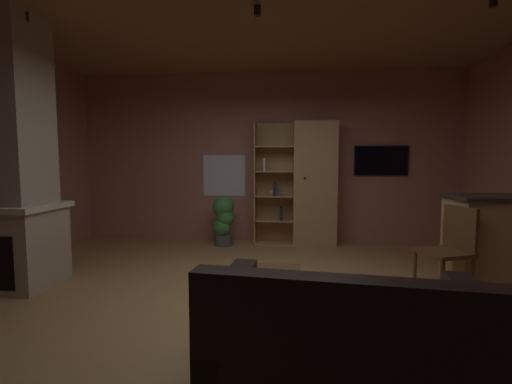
{
  "coord_description": "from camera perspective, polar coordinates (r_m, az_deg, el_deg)",
  "views": [
    {
      "loc": [
        0.31,
        -3.23,
        1.35
      ],
      "look_at": [
        0.0,
        0.4,
        1.05
      ],
      "focal_mm": 24.37,
      "sensor_mm": 36.0,
      "label": 1
    }
  ],
  "objects": [
    {
      "name": "track_light_spot_0",
      "position": [
        4.57,
        -33.66,
        22.81
      ],
      "size": [
        0.07,
        0.07,
        0.09
      ],
      "primitive_type": "cylinder",
      "color": "black"
    },
    {
      "name": "table_book_0",
      "position": [
        2.92,
        0.07,
        -13.64
      ],
      "size": [
        0.15,
        0.13,
        0.02
      ],
      "primitive_type": "cube",
      "rotation": [
        0.0,
        0.0,
        -0.28
      ],
      "color": "#B22D2D",
      "rests_on": "coffee_table"
    },
    {
      "name": "track_light_spot_1",
      "position": [
        3.8,
        0.22,
        27.63
      ],
      "size": [
        0.07,
        0.07,
        0.09
      ],
      "primitive_type": "cylinder",
      "color": "black"
    },
    {
      "name": "bookshelf_cabinet",
      "position": [
        5.81,
        8.74,
        1.24
      ],
      "size": [
        1.35,
        0.41,
        2.03
      ],
      "color": "tan",
      "rests_on": "ground"
    },
    {
      "name": "floor",
      "position": [
        3.52,
        -0.58,
        -18.04
      ],
      "size": [
        6.51,
        5.61,
        0.02
      ],
      "primitive_type": "cube",
      "color": "#A37A4C",
      "rests_on": "ground"
    },
    {
      "name": "track_light_spot_2",
      "position": [
        4.23,
        34.42,
        24.37
      ],
      "size": [
        0.07,
        0.07,
        0.09
      ],
      "primitive_type": "cylinder",
      "color": "black"
    },
    {
      "name": "dining_chair",
      "position": [
        4.03,
        29.29,
        -7.64
      ],
      "size": [
        0.54,
        0.54,
        0.92
      ],
      "color": "brown",
      "rests_on": "ground"
    },
    {
      "name": "window_pane_back",
      "position": [
        6.13,
        -5.23,
        2.72
      ],
      "size": [
        0.74,
        0.01,
        0.72
      ],
      "primitive_type": "cube",
      "color": "white"
    },
    {
      "name": "table_book_1",
      "position": [
        2.96,
        1.53,
        -13.03
      ],
      "size": [
        0.14,
        0.12,
        0.02
      ],
      "primitive_type": "cube",
      "rotation": [
        0.0,
        0.0,
        0.25
      ],
      "color": "#B22D2D",
      "rests_on": "coffee_table"
    },
    {
      "name": "potted_floor_plant",
      "position": [
        5.76,
        -5.37,
        -4.36
      ],
      "size": [
        0.36,
        0.37,
        0.82
      ],
      "color": "#4C4C51",
      "rests_on": "ground"
    },
    {
      "name": "leather_couch",
      "position": [
        2.15,
        14.61,
        -24.64
      ],
      "size": [
        1.59,
        1.04,
        0.84
      ],
      "color": "black",
      "rests_on": "ground"
    },
    {
      "name": "wall_back",
      "position": [
        6.07,
        1.95,
        5.65
      ],
      "size": [
        6.63,
        0.06,
        2.9
      ],
      "primitive_type": "cube",
      "color": "#AD7060",
      "rests_on": "ground"
    },
    {
      "name": "wall_mounted_tv",
      "position": [
        6.21,
        19.81,
        4.88
      ],
      "size": [
        0.88,
        0.06,
        0.49
      ],
      "color": "black"
    },
    {
      "name": "stone_fireplace",
      "position": [
        4.63,
        -35.88,
        3.36
      ],
      "size": [
        1.02,
        0.8,
        2.9
      ],
      "color": "tan",
      "rests_on": "ground"
    },
    {
      "name": "coffee_table",
      "position": [
        3.02,
        1.4,
        -14.91
      ],
      "size": [
        0.62,
        0.69,
        0.42
      ],
      "color": "brown",
      "rests_on": "ground"
    }
  ]
}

